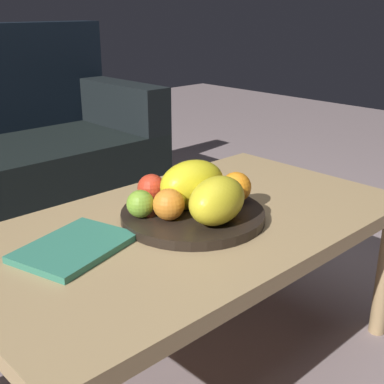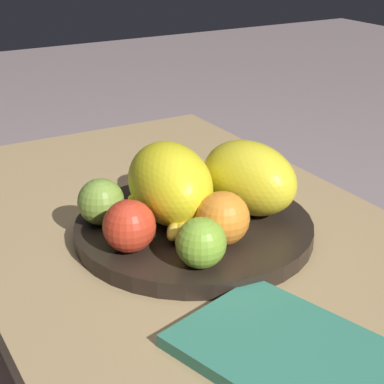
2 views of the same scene
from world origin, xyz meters
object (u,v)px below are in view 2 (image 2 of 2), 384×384
(apple_front, at_px, (101,202))
(apple_left, at_px, (201,243))
(banana_bunch, at_px, (180,210))
(orange_front, at_px, (225,218))
(melon_smaller_beside, at_px, (248,177))
(coffee_table, at_px, (197,264))
(apple_right, at_px, (129,226))
(magazine, at_px, (291,353))
(melon_large_front, at_px, (170,183))
(orange_left, at_px, (172,167))
(fruit_bowl, at_px, (192,229))

(apple_front, bearing_deg, apple_left, -160.62)
(banana_bunch, bearing_deg, orange_front, -153.39)
(melon_smaller_beside, distance_m, apple_front, 0.23)
(coffee_table, height_order, apple_right, apple_right)
(coffee_table, height_order, orange_front, orange_front)
(magazine, bearing_deg, melon_large_front, -20.68)
(apple_left, relative_size, banana_bunch, 0.45)
(orange_left, bearing_deg, banana_bunch, 156.12)
(fruit_bowl, relative_size, magazine, 1.48)
(melon_smaller_beside, bearing_deg, apple_front, 72.02)
(apple_front, distance_m, banana_bunch, 0.12)
(apple_front, relative_size, magazine, 0.29)
(fruit_bowl, distance_m, apple_front, 0.15)
(orange_front, bearing_deg, apple_front, 41.59)
(fruit_bowl, relative_size, apple_front, 5.14)
(apple_right, bearing_deg, magazine, -166.39)
(melon_smaller_beside, distance_m, apple_right, 0.22)
(apple_left, xyz_separation_m, banana_bunch, (0.11, -0.03, -0.00))
(apple_front, height_order, banana_bunch, apple_front)
(fruit_bowl, xyz_separation_m, orange_left, (0.13, -0.04, 0.05))
(apple_right, height_order, magazine, apple_right)
(melon_large_front, height_order, apple_right, melon_large_front)
(orange_front, distance_m, magazine, 0.25)
(coffee_table, bearing_deg, apple_right, 101.07)
(orange_front, height_order, orange_left, orange_left)
(banana_bunch, height_order, magazine, banana_bunch)
(fruit_bowl, xyz_separation_m, apple_front, (0.07, 0.12, 0.05))
(melon_smaller_beside, relative_size, apple_left, 2.47)
(apple_front, xyz_separation_m, magazine, (-0.38, -0.07, -0.05))
(orange_front, height_order, magazine, orange_front)
(melon_smaller_beside, relative_size, orange_left, 2.11)
(apple_front, height_order, magazine, apple_front)
(coffee_table, bearing_deg, melon_smaller_beside, -87.74)
(orange_left, bearing_deg, coffee_table, 167.08)
(melon_large_front, bearing_deg, orange_front, -162.97)
(orange_front, height_order, banana_bunch, orange_front)
(melon_large_front, relative_size, apple_left, 2.63)
(melon_smaller_beside, height_order, magazine, melon_smaller_beside)
(orange_front, relative_size, apple_left, 1.13)
(melon_smaller_beside, bearing_deg, melon_large_front, 75.82)
(orange_front, bearing_deg, melon_smaller_beside, -50.19)
(coffee_table, distance_m, orange_front, 0.13)
(orange_front, bearing_deg, magazine, 165.36)
(melon_smaller_beside, bearing_deg, apple_right, 97.31)
(melon_smaller_beside, xyz_separation_m, apple_front, (0.07, 0.22, -0.02))
(fruit_bowl, bearing_deg, orange_front, -174.62)
(coffee_table, distance_m, melon_smaller_beside, 0.16)
(orange_front, height_order, apple_front, orange_front)
(apple_left, bearing_deg, apple_right, 36.33)
(melon_smaller_beside, distance_m, orange_front, 0.12)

